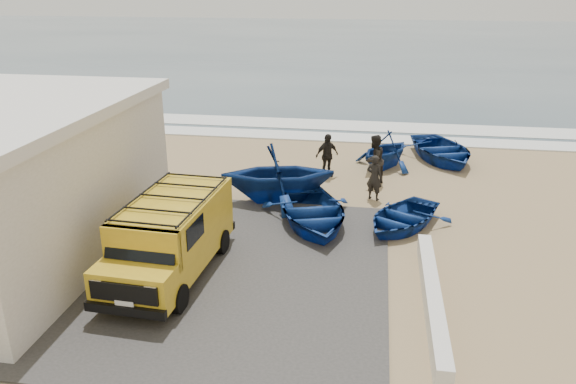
{
  "coord_description": "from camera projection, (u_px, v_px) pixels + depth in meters",
  "views": [
    {
      "loc": [
        3.46,
        -14.86,
        7.33
      ],
      "look_at": [
        0.9,
        1.06,
        1.2
      ],
      "focal_mm": 35.0,
      "sensor_mm": 36.0,
      "label": 1
    }
  ],
  "objects": [
    {
      "name": "surf_line",
      "position": [
        305.0,
        136.0,
        27.9
      ],
      "size": [
        180.0,
        1.6,
        0.06
      ],
      "primitive_type": "cube",
      "color": "white",
      "rests_on": "ground"
    },
    {
      "name": "boat_mid_left",
      "position": [
        278.0,
        173.0,
        19.44
      ],
      "size": [
        4.63,
        4.24,
        2.07
      ],
      "primitive_type": "imported",
      "rotation": [
        0.0,
        0.0,
        1.81
      ],
      "color": "navy",
      "rests_on": "ground"
    },
    {
      "name": "surf_wash",
      "position": [
        311.0,
        124.0,
        30.21
      ],
      "size": [
        180.0,
        2.2,
        0.04
      ],
      "primitive_type": "cube",
      "color": "white",
      "rests_on": "ground"
    },
    {
      "name": "boat_near_left",
      "position": [
        312.0,
        212.0,
        17.73
      ],
      "size": [
        4.1,
        4.89,
        0.87
      ],
      "primitive_type": "imported",
      "rotation": [
        0.0,
        0.0,
        0.3
      ],
      "color": "navy",
      "rests_on": "ground"
    },
    {
      "name": "parapet",
      "position": [
        432.0,
        299.0,
        13.22
      ],
      "size": [
        0.35,
        6.0,
        0.55
      ],
      "primitive_type": "cube",
      "color": "silver",
      "rests_on": "ground"
    },
    {
      "name": "van",
      "position": [
        171.0,
        234.0,
        14.55
      ],
      "size": [
        2.23,
        5.03,
        2.11
      ],
      "rotation": [
        0.0,
        0.0,
        -0.06
      ],
      "color": "gold",
      "rests_on": "ground"
    },
    {
      "name": "boat_far_left",
      "position": [
        385.0,
        149.0,
        23.09
      ],
      "size": [
        3.69,
        3.81,
        1.53
      ],
      "primitive_type": "imported",
      "rotation": [
        0.0,
        0.0,
        -0.58
      ],
      "color": "navy",
      "rests_on": "ground"
    },
    {
      "name": "boat_far_right",
      "position": [
        442.0,
        150.0,
        24.1
      ],
      "size": [
        4.36,
        5.17,
        0.91
      ],
      "primitive_type": "imported",
      "rotation": [
        0.0,
        0.0,
        0.32
      ],
      "color": "navy",
      "rests_on": "ground"
    },
    {
      "name": "ocean",
      "position": [
        352.0,
        43.0,
        68.51
      ],
      "size": [
        180.0,
        88.0,
        0.01
      ],
      "primitive_type": "cube",
      "color": "#385166",
      "rests_on": "ground"
    },
    {
      "name": "fisherman_middle",
      "position": [
        374.0,
        160.0,
        21.08
      ],
      "size": [
        1.12,
        1.18,
        1.93
      ],
      "primitive_type": "imported",
      "rotation": [
        0.0,
        0.0,
        -2.15
      ],
      "color": "black",
      "rests_on": "ground"
    },
    {
      "name": "fisherman_front",
      "position": [
        374.0,
        178.0,
        19.66
      ],
      "size": [
        0.71,
        0.6,
        1.64
      ],
      "primitive_type": "imported",
      "rotation": [
        0.0,
        0.0,
        2.72
      ],
      "color": "black",
      "rests_on": "ground"
    },
    {
      "name": "slab",
      "position": [
        165.0,
        266.0,
        15.27
      ],
      "size": [
        12.0,
        10.0,
        0.05
      ],
      "primitive_type": "cube",
      "color": "#413E3B",
      "rests_on": "ground"
    },
    {
      "name": "ground",
      "position": [
        253.0,
        240.0,
        16.83
      ],
      "size": [
        160.0,
        160.0,
        0.0
      ],
      "primitive_type": "plane",
      "color": "tan"
    },
    {
      "name": "fisherman_back",
      "position": [
        327.0,
        155.0,
        21.98
      ],
      "size": [
        1.06,
        0.96,
        1.73
      ],
      "primitive_type": "imported",
      "rotation": [
        0.0,
        0.0,
        0.67
      ],
      "color": "black",
      "rests_on": "ground"
    },
    {
      "name": "boat_near_right",
      "position": [
        402.0,
        217.0,
        17.58
      ],
      "size": [
        3.77,
        4.13,
        0.7
      ],
      "primitive_type": "imported",
      "rotation": [
        0.0,
        0.0,
        -0.52
      ],
      "color": "navy",
      "rests_on": "ground"
    }
  ]
}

